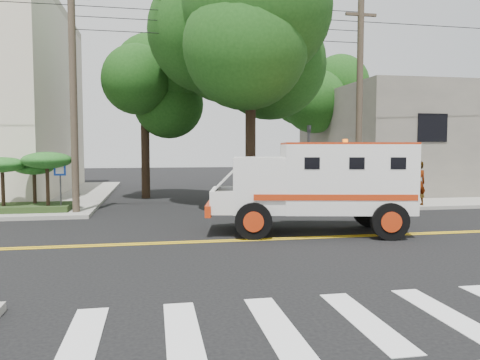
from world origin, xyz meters
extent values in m
plane|color=black|center=(0.00, 0.00, 0.00)|extent=(100.00, 100.00, 0.00)
cube|color=gray|center=(13.50, 13.50, 0.07)|extent=(17.00, 17.00, 0.15)
cube|color=#5F5A51|center=(15.00, 14.00, 3.15)|extent=(14.00, 12.00, 6.00)
cylinder|color=#382D23|center=(-5.60, 6.00, 4.50)|extent=(0.28, 0.28, 9.00)
cylinder|color=#382D23|center=(6.30, 6.20, 4.50)|extent=(0.28, 0.28, 9.00)
cylinder|color=black|center=(1.50, 6.50, 3.50)|extent=(0.44, 0.44, 7.00)
sphere|color=#153B10|center=(1.50, 6.50, 7.00)|extent=(5.32, 5.32, 5.32)
sphere|color=#153B10|center=(2.64, 5.74, 7.57)|extent=(4.56, 4.56, 4.56)
cylinder|color=black|center=(-3.00, 12.00, 2.80)|extent=(0.44, 0.44, 5.60)
sphere|color=#153B10|center=(-3.00, 12.00, 5.60)|extent=(3.92, 3.92, 3.92)
sphere|color=#153B10|center=(-2.16, 11.44, 6.02)|extent=(3.36, 3.36, 3.36)
cylinder|color=black|center=(8.50, 16.00, 2.97)|extent=(0.44, 0.44, 5.95)
sphere|color=#153B10|center=(8.50, 16.00, 5.95)|extent=(4.20, 4.20, 4.20)
sphere|color=#153B10|center=(9.40, 15.40, 6.40)|extent=(3.60, 3.60, 3.60)
cylinder|color=#3F3F42|center=(3.80, 5.60, 1.80)|extent=(0.12, 0.12, 3.60)
imported|color=#3F3F42|center=(3.80, 5.60, 3.15)|extent=(0.15, 0.18, 0.90)
cylinder|color=#3F3F42|center=(-6.20, 6.20, 1.00)|extent=(0.06, 0.06, 2.00)
cube|color=#0C33A5|center=(-6.20, 6.14, 1.80)|extent=(0.45, 0.03, 0.45)
cube|color=#1E3314|center=(-7.50, 6.80, 0.27)|extent=(3.20, 2.00, 0.24)
cylinder|color=black|center=(-8.40, 6.50, 1.15)|extent=(0.14, 0.14, 1.52)
ellipsoid|color=#174615|center=(-8.40, 6.50, 2.00)|extent=(1.73, 1.73, 0.60)
cylinder|color=black|center=(-7.40, 7.20, 1.07)|extent=(0.14, 0.14, 1.36)
ellipsoid|color=#174615|center=(-7.40, 7.20, 1.83)|extent=(1.55, 1.55, 0.54)
cylinder|color=black|center=(-6.70, 6.30, 1.23)|extent=(0.14, 0.14, 1.68)
ellipsoid|color=#174615|center=(-6.70, 6.30, 2.17)|extent=(1.91, 1.91, 0.66)
cube|color=silver|center=(3.28, 0.60, 1.73)|extent=(4.22, 2.97, 2.08)
cube|color=silver|center=(0.66, 1.11, 1.53)|extent=(1.97, 2.44, 1.68)
cube|color=black|center=(-0.10, 1.26, 1.98)|extent=(0.38, 1.66, 0.69)
cube|color=silver|center=(-0.36, 1.31, 1.04)|extent=(1.25, 2.11, 0.69)
cube|color=#B12C0D|center=(-0.85, 1.40, 0.79)|extent=(0.58, 2.12, 0.35)
cube|color=#B12C0D|center=(3.28, 0.60, 2.80)|extent=(4.22, 2.97, 0.06)
cylinder|color=black|center=(0.25, 0.06, 0.54)|extent=(1.13, 0.52, 1.09)
cylinder|color=black|center=(0.68, 2.23, 0.54)|extent=(1.13, 0.52, 1.09)
cylinder|color=black|center=(4.13, -0.70, 0.54)|extent=(1.13, 0.52, 1.09)
cylinder|color=black|center=(4.56, 1.47, 0.54)|extent=(1.13, 0.52, 1.09)
imported|color=gray|center=(8.79, 5.50, 1.12)|extent=(0.71, 0.47, 1.93)
imported|color=gray|center=(8.01, 5.50, 0.95)|extent=(0.99, 0.96, 1.61)
camera|label=1|loc=(-2.58, -13.10, 2.68)|focal=35.00mm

